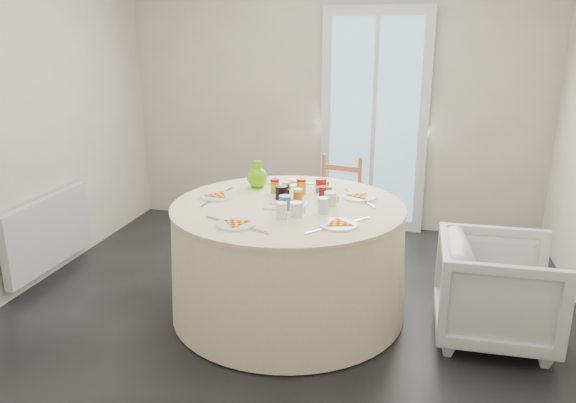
% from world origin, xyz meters
% --- Properties ---
extents(floor, '(4.00, 4.00, 0.00)m').
position_xyz_m(floor, '(0.00, 0.00, 0.00)').
color(floor, black).
rests_on(floor, ground).
extents(wall_back, '(4.00, 0.02, 2.60)m').
position_xyz_m(wall_back, '(0.00, 2.00, 1.30)').
color(wall_back, '#BCB5A3').
rests_on(wall_back, floor).
extents(wall_left, '(0.02, 4.00, 2.60)m').
position_xyz_m(wall_left, '(-2.00, 0.00, 1.30)').
color(wall_left, '#BCB5A3').
rests_on(wall_left, floor).
extents(glass_door, '(1.00, 0.08, 2.10)m').
position_xyz_m(glass_door, '(0.40, 1.95, 1.05)').
color(glass_door, silver).
rests_on(glass_door, floor).
extents(radiator, '(0.07, 1.00, 0.55)m').
position_xyz_m(radiator, '(-1.94, 0.20, 0.38)').
color(radiator, silver).
rests_on(radiator, floor).
extents(table, '(1.60, 1.60, 0.81)m').
position_xyz_m(table, '(0.00, 0.08, 0.38)').
color(table, '#FDEEBB').
rests_on(table, floor).
extents(wooden_chair, '(0.46, 0.45, 0.86)m').
position_xyz_m(wooden_chair, '(0.15, 1.17, 0.47)').
color(wooden_chair, '#B8673E').
rests_on(wooden_chair, floor).
extents(armchair, '(0.67, 0.71, 0.73)m').
position_xyz_m(armchair, '(1.36, 0.03, 0.39)').
color(armchair, silver).
rests_on(armchair, floor).
extents(place_settings, '(1.27, 1.27, 0.02)m').
position_xyz_m(place_settings, '(0.00, 0.08, 0.77)').
color(place_settings, silver).
rests_on(place_settings, table).
extents(jar_cluster, '(0.42, 0.23, 0.12)m').
position_xyz_m(jar_cluster, '(0.02, 0.29, 0.82)').
color(jar_cluster, '#AB6624').
rests_on(jar_cluster, table).
extents(butter_tub, '(0.13, 0.10, 0.05)m').
position_xyz_m(butter_tub, '(0.19, 0.44, 0.79)').
color(butter_tub, '#136F95').
rests_on(butter_tub, table).
extents(green_pitcher, '(0.18, 0.18, 0.20)m').
position_xyz_m(green_pitcher, '(-0.31, 0.44, 0.87)').
color(green_pitcher, '#66C10B').
rests_on(green_pitcher, table).
extents(cheese_platter, '(0.29, 0.21, 0.04)m').
position_xyz_m(cheese_platter, '(-0.01, 0.04, 0.77)').
color(cheese_platter, white).
rests_on(cheese_platter, table).
extents(mugs_glasses, '(0.74, 0.74, 0.11)m').
position_xyz_m(mugs_glasses, '(0.11, 0.08, 0.81)').
color(mugs_glasses, gray).
rests_on(mugs_glasses, table).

